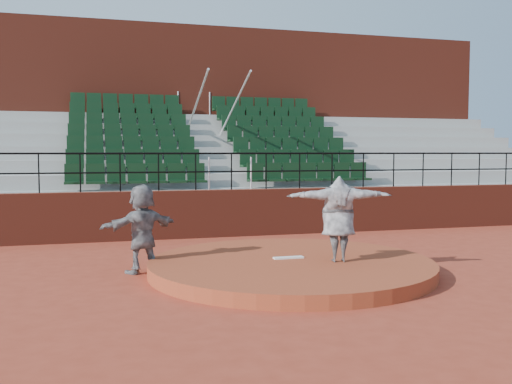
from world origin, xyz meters
TOP-DOWN VIEW (x-y plane):
  - ground at (0.00, 0.00)m, footprint 90.00×90.00m
  - pitchers_mound at (0.00, 0.00)m, footprint 5.50×5.50m
  - pitching_rubber at (0.00, 0.15)m, footprint 0.60×0.15m
  - boundary_wall at (0.00, 5.00)m, footprint 24.00×0.30m
  - wall_railing at (0.00, 5.00)m, footprint 24.04×0.05m
  - seating_deck at (0.00, 8.64)m, footprint 24.00×5.97m
  - press_box_facade at (0.00, 12.60)m, footprint 24.00×3.00m
  - pitcher at (0.82, -0.39)m, footprint 2.08×0.95m
  - fielder at (-2.77, 0.80)m, footprint 1.66×1.15m

SIDE VIEW (x-z plane):
  - ground at x=0.00m, z-range 0.00..0.00m
  - pitchers_mound at x=0.00m, z-range 0.00..0.25m
  - pitching_rubber at x=0.00m, z-range 0.25..0.28m
  - boundary_wall at x=0.00m, z-range 0.00..1.30m
  - fielder at x=-2.77m, z-range 0.00..1.72m
  - pitcher at x=0.82m, z-range 0.25..1.88m
  - seating_deck at x=0.00m, z-range -0.86..3.77m
  - wall_railing at x=0.00m, z-range 1.52..2.54m
  - press_box_facade at x=0.00m, z-range 0.00..7.10m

